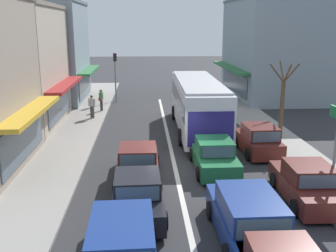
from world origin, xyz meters
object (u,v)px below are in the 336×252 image
at_px(sedan_adjacent_lane_lead, 138,164).
at_px(street_tree_right, 282,103).
at_px(wagon_behind_bus_near, 248,218).
at_px(wagon_adjacent_lane_trail, 122,246).
at_px(parked_sedan_kerb_front, 307,184).
at_px(parked_hatchback_kerb_second, 258,140).
at_px(pedestrian_browsing_midblock, 92,105).
at_px(traffic_light_downstreet, 115,69).
at_px(city_bus, 198,102).
at_px(sedan_behind_bus_mid, 214,156).
at_px(sedan_queue_far_back, 138,196).
at_px(pedestrian_with_handbag_near, 101,99).

distance_m(sedan_adjacent_lane_lead, street_tree_right, 10.00).
relative_size(wagon_behind_bus_near, wagon_adjacent_lane_trail, 1.00).
relative_size(wagon_adjacent_lane_trail, parked_sedan_kerb_front, 1.07).
relative_size(wagon_behind_bus_near, street_tree_right, 1.00).
bearing_deg(parked_hatchback_kerb_second, sedan_adjacent_lane_lead, -153.40).
height_order(wagon_adjacent_lane_trail, parked_sedan_kerb_front, wagon_adjacent_lane_trail).
height_order(parked_hatchback_kerb_second, pedestrian_browsing_midblock, pedestrian_browsing_midblock).
height_order(wagon_behind_bus_near, traffic_light_downstreet, traffic_light_downstreet).
relative_size(sedan_adjacent_lane_lead, parked_sedan_kerb_front, 0.99).
bearing_deg(parked_hatchback_kerb_second, wagon_adjacent_lane_trail, -123.79).
bearing_deg(city_bus, traffic_light_downstreet, 119.27).
distance_m(wagon_adjacent_lane_trail, parked_hatchback_kerb_second, 11.65).
xyz_separation_m(traffic_light_downstreet, pedestrian_browsing_midblock, (-1.22, -6.67, -1.79)).
bearing_deg(sedan_behind_bus_mid, traffic_light_downstreet, 108.12).
xyz_separation_m(sedan_queue_far_back, parked_hatchback_kerb_second, (6.12, 6.34, 0.05)).
distance_m(city_bus, wagon_adjacent_lane_trail, 14.85).
xyz_separation_m(sedan_behind_bus_mid, pedestrian_browsing_midblock, (-6.78, 10.33, 0.40)).
bearing_deg(sedan_queue_far_back, traffic_light_downstreet, 95.79).
relative_size(sedan_queue_far_back, parked_sedan_kerb_front, 1.00).
bearing_deg(pedestrian_with_handbag_near, wagon_adjacent_lane_trail, -82.64).
height_order(parked_sedan_kerb_front, parked_hatchback_kerb_second, parked_hatchback_kerb_second).
xyz_separation_m(parked_sedan_kerb_front, traffic_light_downstreet, (-8.48, 20.47, 2.19)).
distance_m(wagon_behind_bus_near, pedestrian_browsing_midblock, 17.79).
distance_m(sedan_behind_bus_mid, traffic_light_downstreet, 18.02).
height_order(parked_hatchback_kerb_second, pedestrian_with_handbag_near, pedestrian_with_handbag_near).
distance_m(traffic_light_downstreet, street_tree_right, 16.03).
distance_m(sedan_behind_bus_mid, pedestrian_browsing_midblock, 12.36).
bearing_deg(street_tree_right, city_bus, 155.43).
height_order(city_bus, sedan_behind_bus_mid, city_bus).
height_order(wagon_adjacent_lane_trail, pedestrian_with_handbag_near, pedestrian_with_handbag_near).
bearing_deg(parked_sedan_kerb_front, city_bus, 105.07).
bearing_deg(parked_sedan_kerb_front, traffic_light_downstreet, 112.50).
bearing_deg(sedan_adjacent_lane_lead, wagon_adjacent_lane_trail, -92.90).
relative_size(wagon_behind_bus_near, sedan_behind_bus_mid, 1.07).
bearing_deg(parked_sedan_kerb_front, parked_hatchback_kerb_second, 92.19).
height_order(wagon_adjacent_lane_trail, pedestrian_browsing_midblock, pedestrian_browsing_midblock).
distance_m(sedan_behind_bus_mid, pedestrian_with_handbag_near, 14.29).
relative_size(sedan_adjacent_lane_lead, pedestrian_with_handbag_near, 2.58).
bearing_deg(pedestrian_browsing_midblock, parked_sedan_kerb_front, -54.89).
bearing_deg(pedestrian_browsing_midblock, sedan_adjacent_lane_lead, -73.38).
relative_size(parked_hatchback_kerb_second, traffic_light_downstreet, 0.89).
height_order(city_bus, wagon_behind_bus_near, city_bus).
relative_size(city_bus, sedan_behind_bus_mid, 2.59).
relative_size(parked_sedan_kerb_front, pedestrian_with_handbag_near, 2.61).
bearing_deg(wagon_adjacent_lane_trail, parked_hatchback_kerb_second, 56.21).
bearing_deg(pedestrian_with_handbag_near, sedan_queue_far_back, -80.01).
distance_m(sedan_queue_far_back, traffic_light_downstreet, 21.33).
height_order(wagon_behind_bus_near, pedestrian_browsing_midblock, pedestrian_browsing_midblock).
xyz_separation_m(wagon_adjacent_lane_trail, traffic_light_downstreet, (-1.78, 24.46, 2.11)).
height_order(traffic_light_downstreet, street_tree_right, street_tree_right).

